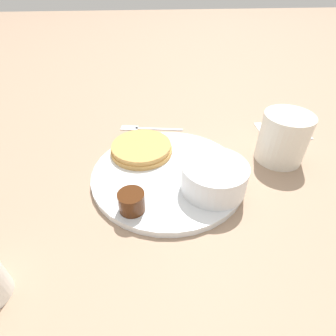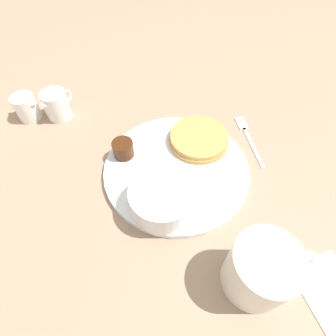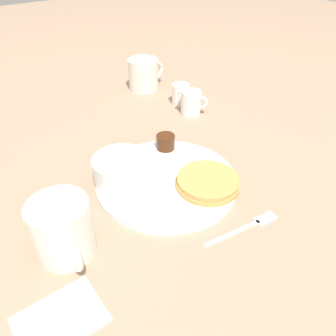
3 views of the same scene
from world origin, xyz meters
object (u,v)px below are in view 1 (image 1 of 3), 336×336
(fork, at_px, (144,128))
(bowl, at_px, (214,176))
(plate, at_px, (168,174))
(coffee_mug, at_px, (283,137))

(fork, bearing_deg, bowl, 116.20)
(plate, height_order, coffee_mug, coffee_mug)
(plate, relative_size, coffee_mug, 2.21)
(coffee_mug, bearing_deg, plate, 10.28)
(coffee_mug, xyz_separation_m, fork, (0.26, -0.13, -0.05))
(coffee_mug, bearing_deg, bowl, 30.83)
(plate, distance_m, fork, 0.18)
(plate, relative_size, fork, 1.88)
(plate, bearing_deg, bowl, 144.16)
(bowl, bearing_deg, fork, -63.80)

